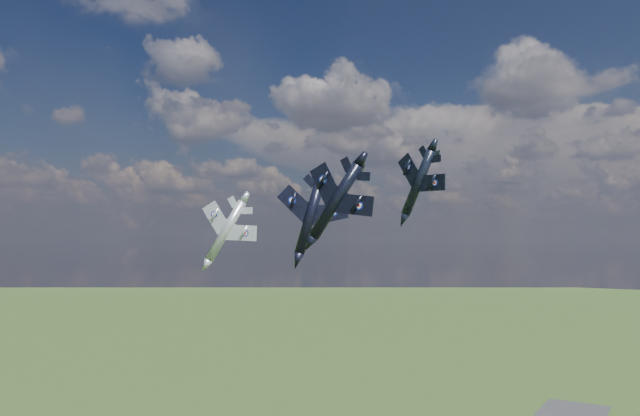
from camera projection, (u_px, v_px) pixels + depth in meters
The scene contains 4 objects.
jet_lead_navy at pixel (310, 215), 90.28m from camera, with size 11.27×15.72×3.25m, color black, non-canonical shape.
jet_right_navy at pixel (336, 201), 69.75m from camera, with size 9.57×13.34×2.76m, color black, non-canonical shape.
jet_high_navy at pixel (418, 182), 100.97m from camera, with size 11.27×15.71×3.25m, color black, non-canonical shape.
jet_left_silver at pixel (226, 231), 107.94m from camera, with size 11.55×16.11×3.33m, color #ACAFB7, non-canonical shape.
Camera 1 is at (52.16, -72.29, 78.26)m, focal length 35.00 mm.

